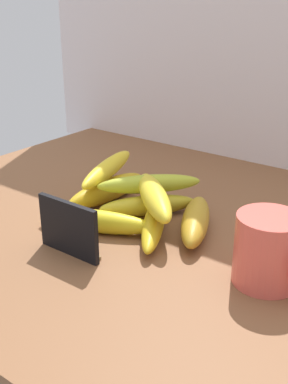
{
  "coord_description": "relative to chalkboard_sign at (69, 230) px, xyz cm",
  "views": [
    {
      "loc": [
        36.84,
        -59.31,
        38.92
      ],
      "look_at": [
        -7.37,
        -0.37,
        8.0
      ],
      "focal_mm": 44.81,
      "sensor_mm": 36.0,
      "label": 1
    }
  ],
  "objects": [
    {
      "name": "counter_top",
      "position": [
        9.14,
        16.24,
        -5.36
      ],
      "size": [
        110.0,
        76.0,
        3.0
      ],
      "primitive_type": "cube",
      "color": "brown",
      "rests_on": "ground"
    },
    {
      "name": "banana_7",
      "position": [
        4.74,
        14.63,
        1.52
      ],
      "size": [
        16.32,
        15.51,
        4.02
      ],
      "primitive_type": "ellipsoid",
      "rotation": [
        0.0,
        0.0,
        5.54
      ],
      "color": "yellow",
      "rests_on": "banana_0"
    },
    {
      "name": "banana_5",
      "position": [
        -9.1,
        19.21,
        1.96
      ],
      "size": [
        8.88,
        20.22,
        3.24
      ],
      "primitive_type": "ellipsoid",
      "rotation": [
        0.0,
        0.0,
        5.0
      ],
      "color": "yellow",
      "rests_on": "banana_2"
    },
    {
      "name": "coffee_mug",
      "position": [
        26.37,
        10.3,
        0.95
      ],
      "size": [
        10.24,
        8.74,
        9.62
      ],
      "color": "#DD584A",
      "rests_on": "counter_top"
    },
    {
      "name": "banana_6",
      "position": [
        0.55,
        19.0,
        1.32
      ],
      "size": [
        14.93,
        15.2,
        3.25
      ],
      "primitive_type": "ellipsoid",
      "rotation": [
        0.0,
        0.0,
        0.8
      ],
      "color": "#ABB52B",
      "rests_on": "banana_3"
    },
    {
      "name": "banana_3",
      "position": [
        1.29,
        17.59,
        -2.08
      ],
      "size": [
        13.75,
        15.11,
        3.55
      ],
      "primitive_type": "ellipsoid",
      "rotation": [
        0.0,
        0.0,
        0.86
      ],
      "color": "gold",
      "rests_on": "counter_top"
    },
    {
      "name": "banana_2",
      "position": [
        -8.33,
        18.08,
        -1.76
      ],
      "size": [
        5.6,
        18.93,
        4.2
      ],
      "primitive_type": "ellipsoid",
      "rotation": [
        0.0,
        0.0,
        4.64
      ],
      "color": "gold",
      "rests_on": "counter_top"
    },
    {
      "name": "chalkboard_sign",
      "position": [
        0.0,
        0.0,
        0.0
      ],
      "size": [
        11.0,
        1.8,
        8.4
      ],
      "color": "black",
      "rests_on": "counter_top"
    },
    {
      "name": "banana_0",
      "position": [
        5.7,
        13.41,
        -2.17
      ],
      "size": [
        13.19,
        19.5,
        3.37
      ],
      "primitive_type": "ellipsoid",
      "rotation": [
        0.0,
        0.0,
        5.24
      ],
      "color": "gold",
      "rests_on": "counter_top"
    },
    {
      "name": "banana_4",
      "position": [
        -1.63,
        7.55,
        -2.0
      ],
      "size": [
        19.34,
        10.75,
        3.72
      ],
      "primitive_type": "ellipsoid",
      "rotation": [
        0.0,
        0.0,
        0.39
      ],
      "color": "yellow",
      "rests_on": "counter_top"
    },
    {
      "name": "banana_1",
      "position": [
        11.37,
        16.79,
        -1.71
      ],
      "size": [
        11.34,
        17.18,
        4.29
      ],
      "primitive_type": "ellipsoid",
      "rotation": [
        0.0,
        0.0,
        2.03
      ],
      "color": "#B98C22",
      "rests_on": "counter_top"
    }
  ]
}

